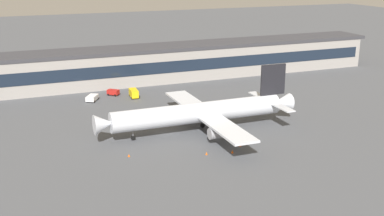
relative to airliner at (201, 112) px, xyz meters
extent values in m
plane|color=#4C4F54|center=(-8.60, 0.69, -4.90)|extent=(600.00, 600.00, 0.00)
cube|color=#9E9993|center=(-8.60, 56.12, 0.64)|extent=(196.88, 15.31, 11.09)
cube|color=#38383D|center=(-8.60, 56.12, 6.79)|extent=(200.81, 15.61, 1.20)
cube|color=#192333|center=(-8.60, 48.42, 1.20)|extent=(192.94, 0.16, 3.99)
cylinder|color=silver|center=(-0.91, 0.00, 0.01)|extent=(43.97, 5.22, 5.02)
cone|color=silver|center=(-24.39, 0.11, 0.01)|extent=(4.54, 4.79, 4.77)
cone|color=silver|center=(22.82, -0.10, 0.01)|extent=(5.54, 4.54, 4.52)
cube|color=black|center=(20.06, -0.09, 6.54)|extent=(7.03, 0.53, 8.04)
cube|color=silver|center=(19.54, -5.61, 0.77)|extent=(2.44, 9.05, 0.30)
cube|color=silver|center=(19.59, 5.44, 0.77)|extent=(2.44, 9.05, 0.30)
cube|color=silver|center=(1.03, -12.40, -0.49)|extent=(6.09, 19.80, 0.50)
cube|color=silver|center=(1.14, 12.39, -0.49)|extent=(6.09, 19.80, 0.50)
cylinder|color=#99999E|center=(0.05, -9.43, -2.27)|extent=(4.16, 2.78, 2.76)
cylinder|color=#99999E|center=(0.13, 9.43, -2.27)|extent=(4.16, 2.78, 2.76)
cylinder|color=black|center=(-17.61, 0.08, -4.35)|extent=(1.10, 0.50, 1.10)
cylinder|color=slate|center=(-17.61, 0.08, -2.88)|extent=(0.24, 0.24, 2.40)
cylinder|color=black|center=(1.28, -2.27, -4.35)|extent=(1.10, 0.50, 1.10)
cylinder|color=slate|center=(1.28, -2.27, -2.88)|extent=(0.24, 0.24, 2.40)
cylinder|color=black|center=(1.30, 2.25, -4.35)|extent=(1.10, 0.50, 1.10)
cylinder|color=slate|center=(1.30, 2.25, -2.88)|extent=(0.24, 0.24, 2.40)
cube|color=yellow|center=(-7.33, 36.77, -3.45)|extent=(2.56, 5.34, 2.20)
cube|color=black|center=(-7.23, 38.20, -3.01)|extent=(2.15, 1.96, 0.55)
cylinder|color=black|center=(-8.19, 38.66, -4.55)|extent=(0.35, 0.72, 0.70)
cylinder|color=black|center=(-6.21, 38.51, -4.55)|extent=(0.35, 0.72, 0.70)
cylinder|color=black|center=(-8.45, 35.02, -4.55)|extent=(0.35, 0.72, 0.70)
cylinder|color=black|center=(-6.47, 34.88, -4.55)|extent=(0.35, 0.72, 0.70)
cube|color=white|center=(-20.15, 37.57, -3.85)|extent=(4.64, 5.46, 1.40)
cube|color=black|center=(-20.80, 36.43, -3.57)|extent=(2.91, 2.65, 0.35)
cylinder|color=black|center=(-19.97, 35.53, -4.55)|extent=(0.61, 0.76, 0.70)
cylinder|color=black|center=(-22.00, 36.70, -4.55)|extent=(0.61, 0.76, 0.70)
cylinder|color=black|center=(-18.30, 38.45, -4.55)|extent=(0.61, 0.76, 0.70)
cylinder|color=black|center=(-20.33, 39.61, -4.55)|extent=(0.61, 0.76, 0.70)
cube|color=red|center=(-12.71, 41.61, -3.80)|extent=(3.99, 3.93, 1.50)
cube|color=black|center=(-13.43, 42.29, -3.50)|extent=(2.18, 2.20, 0.38)
cylinder|color=black|center=(-14.24, 41.82, -4.55)|extent=(0.71, 0.70, 0.70)
cylinder|color=black|center=(-13.00, 43.13, -4.55)|extent=(0.71, 0.70, 0.70)
cylinder|color=black|center=(-12.42, 40.09, -4.55)|extent=(0.71, 0.70, 0.70)
cylinder|color=black|center=(-11.18, 41.39, -4.55)|extent=(0.71, 0.70, 0.70)
cone|color=#F2590C|center=(-21.19, -9.46, -4.59)|extent=(0.50, 0.50, 0.62)
cone|color=#F2590C|center=(0.65, -16.05, -4.55)|extent=(0.56, 0.56, 0.71)
cone|color=#F2590C|center=(4.19, -13.03, -4.56)|extent=(0.55, 0.55, 0.68)
cone|color=#F2590C|center=(-5.05, -14.78, -4.59)|extent=(0.50, 0.50, 0.63)
camera|label=1|loc=(-45.05, -105.26, 35.75)|focal=45.28mm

